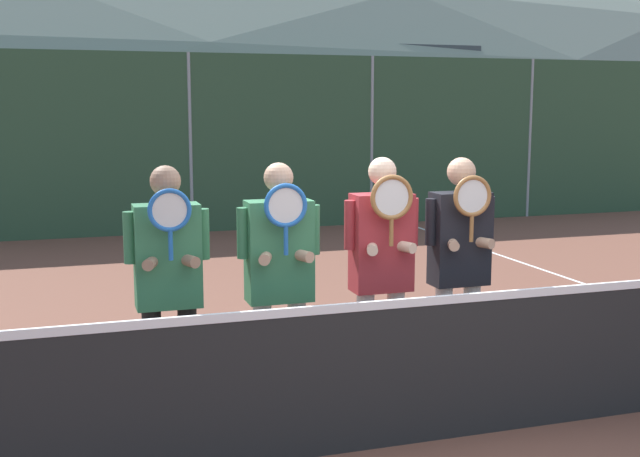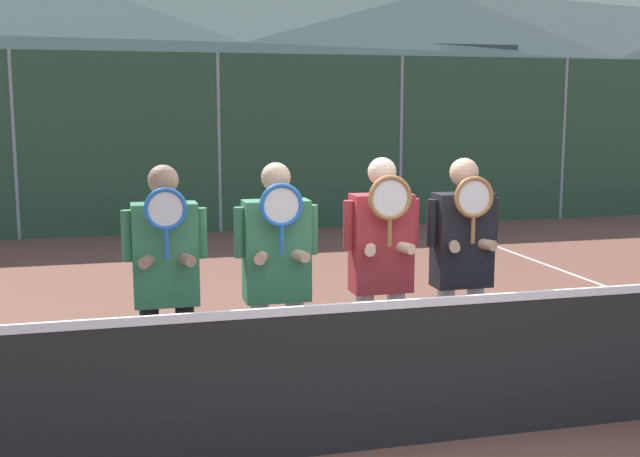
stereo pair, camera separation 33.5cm
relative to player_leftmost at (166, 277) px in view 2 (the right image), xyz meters
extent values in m
plane|color=brown|center=(1.51, -0.69, -1.08)|extent=(120.00, 120.00, 0.00)
ellipsoid|color=gray|center=(1.51, 50.19, -1.08)|extent=(139.99, 77.77, 27.22)
cube|color=beige|center=(0.51, 15.79, 0.60)|extent=(17.53, 5.00, 3.36)
cube|color=#3D4247|center=(0.51, 15.79, 2.46)|extent=(18.03, 5.50, 0.36)
cylinder|color=gray|center=(-1.89, 8.76, 0.49)|extent=(0.06, 0.06, 3.14)
cylinder|color=gray|center=(1.51, 8.76, 0.49)|extent=(0.06, 0.06, 3.14)
cylinder|color=gray|center=(4.91, 8.76, 0.49)|extent=(0.06, 0.06, 3.14)
cylinder|color=gray|center=(8.31, 8.76, 0.49)|extent=(0.06, 0.06, 3.14)
cube|color=#2D4C33|center=(1.51, 8.76, 0.49)|extent=(20.40, 0.02, 3.14)
cube|color=black|center=(1.51, -0.69, -0.61)|extent=(10.71, 0.02, 0.94)
cube|color=white|center=(1.51, -0.69, -0.11)|extent=(10.71, 0.03, 0.06)
cylinder|color=black|center=(-0.12, 0.01, -0.64)|extent=(0.13, 0.13, 0.88)
cylinder|color=black|center=(0.12, 0.01, -0.64)|extent=(0.13, 0.13, 0.88)
cube|color=#337047|center=(0.00, 0.01, 0.15)|extent=(0.43, 0.22, 0.70)
sphere|color=#997056|center=(0.00, 0.01, 0.66)|extent=(0.21, 0.21, 0.21)
cylinder|color=#337047|center=(-0.24, 0.01, 0.29)|extent=(0.08, 0.08, 0.34)
cylinder|color=#337047|center=(0.24, 0.01, 0.29)|extent=(0.08, 0.08, 0.34)
cylinder|color=#997056|center=(-0.11, -0.08, 0.14)|extent=(0.16, 0.27, 0.08)
cylinder|color=#997056|center=(0.11, -0.08, 0.14)|extent=(0.16, 0.27, 0.08)
cylinder|color=#1E5BAD|center=(0.00, -0.17, 0.26)|extent=(0.03, 0.03, 0.20)
torus|color=#1E5BAD|center=(0.00, -0.17, 0.48)|extent=(0.28, 0.03, 0.28)
cylinder|color=silver|center=(0.00, -0.17, 0.48)|extent=(0.23, 0.00, 0.23)
cylinder|color=white|center=(0.63, -0.07, -0.64)|extent=(0.13, 0.13, 0.89)
cylinder|color=white|center=(0.87, -0.07, -0.64)|extent=(0.13, 0.13, 0.89)
cube|color=#337047|center=(0.75, -0.07, 0.16)|extent=(0.45, 0.22, 0.70)
sphere|color=tan|center=(0.75, -0.07, 0.67)|extent=(0.20, 0.20, 0.20)
cylinder|color=#337047|center=(0.50, -0.07, 0.30)|extent=(0.08, 0.08, 0.35)
cylinder|color=#337047|center=(1.00, -0.07, 0.30)|extent=(0.08, 0.08, 0.35)
cylinder|color=tan|center=(0.64, -0.16, 0.14)|extent=(0.16, 0.27, 0.08)
cylinder|color=tan|center=(0.86, -0.16, 0.14)|extent=(0.16, 0.27, 0.08)
cylinder|color=#1E5BAD|center=(0.75, -0.25, 0.26)|extent=(0.03, 0.03, 0.20)
torus|color=#1E5BAD|center=(0.75, -0.25, 0.50)|extent=(0.30, 0.03, 0.30)
cylinder|color=silver|center=(0.75, -0.25, 0.50)|extent=(0.24, 0.00, 0.24)
cylinder|color=white|center=(1.41, -0.03, -0.63)|extent=(0.13, 0.13, 0.90)
cylinder|color=white|center=(1.64, -0.03, -0.63)|extent=(0.13, 0.13, 0.90)
cube|color=maroon|center=(1.53, -0.03, 0.17)|extent=(0.43, 0.22, 0.71)
sphere|color=#DBB293|center=(1.53, -0.03, 0.68)|extent=(0.20, 0.20, 0.20)
cylinder|color=maroon|center=(1.28, -0.03, 0.31)|extent=(0.08, 0.08, 0.35)
cylinder|color=maroon|center=(1.77, -0.03, 0.31)|extent=(0.08, 0.08, 0.35)
cylinder|color=#DBB293|center=(1.42, -0.12, 0.16)|extent=(0.16, 0.27, 0.08)
cylinder|color=#DBB293|center=(1.63, -0.12, 0.16)|extent=(0.16, 0.27, 0.08)
cylinder|color=#936033|center=(1.53, -0.21, 0.28)|extent=(0.03, 0.03, 0.20)
torus|color=#936033|center=(1.53, -0.21, 0.52)|extent=(0.32, 0.03, 0.32)
cylinder|color=silver|center=(1.53, -0.21, 0.52)|extent=(0.26, 0.00, 0.26)
cylinder|color=white|center=(2.06, 0.01, -0.64)|extent=(0.13, 0.13, 0.89)
cylinder|color=white|center=(2.29, 0.01, -0.64)|extent=(0.13, 0.13, 0.89)
cube|color=black|center=(2.18, 0.01, 0.16)|extent=(0.43, 0.22, 0.70)
sphere|color=tan|center=(2.18, 0.01, 0.66)|extent=(0.21, 0.21, 0.21)
cylinder|color=black|center=(1.93, 0.01, 0.30)|extent=(0.08, 0.08, 0.35)
cylinder|color=black|center=(2.42, 0.01, 0.30)|extent=(0.08, 0.08, 0.35)
cylinder|color=tan|center=(2.07, -0.08, 0.14)|extent=(0.16, 0.27, 0.08)
cylinder|color=tan|center=(2.28, -0.08, 0.14)|extent=(0.16, 0.27, 0.08)
cylinder|color=#936033|center=(2.18, -0.17, 0.26)|extent=(0.03, 0.03, 0.20)
torus|color=#936033|center=(2.18, -0.17, 0.50)|extent=(0.30, 0.03, 0.30)
cylinder|color=silver|center=(2.18, -0.17, 0.50)|extent=(0.25, 0.00, 0.25)
cylinder|color=black|center=(-2.31, 10.19, -0.78)|extent=(0.60, 0.16, 0.60)
cylinder|color=black|center=(-2.31, 12.02, -0.78)|extent=(0.60, 0.16, 0.60)
cube|color=navy|center=(1.41, 11.00, -0.37)|extent=(4.24, 1.73, 0.81)
cube|color=#2D3842|center=(1.41, 11.00, 0.36)|extent=(2.33, 1.59, 0.66)
cylinder|color=black|center=(2.79, 10.11, -0.78)|extent=(0.60, 0.16, 0.60)
cylinder|color=black|center=(2.79, 11.88, -0.78)|extent=(0.60, 0.16, 0.60)
cylinder|color=black|center=(0.04, 10.11, -0.78)|extent=(0.60, 0.16, 0.60)
cylinder|color=black|center=(0.04, 11.88, -0.78)|extent=(0.60, 0.16, 0.60)
cube|color=#285638|center=(6.44, 11.43, -0.36)|extent=(4.21, 1.82, 0.85)
cube|color=#2D3842|center=(6.44, 11.43, 0.41)|extent=(2.31, 1.67, 0.69)
cylinder|color=black|center=(7.81, 10.50, -0.78)|extent=(0.60, 0.16, 0.60)
cylinder|color=black|center=(7.81, 12.35, -0.78)|extent=(0.60, 0.16, 0.60)
cylinder|color=black|center=(5.08, 10.50, -0.78)|extent=(0.60, 0.16, 0.60)
cylinder|color=black|center=(5.08, 12.35, -0.78)|extent=(0.60, 0.16, 0.60)
camera|label=1|loc=(-0.64, -5.32, 1.15)|focal=45.00mm
camera|label=2|loc=(-0.32, -5.41, 1.15)|focal=45.00mm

